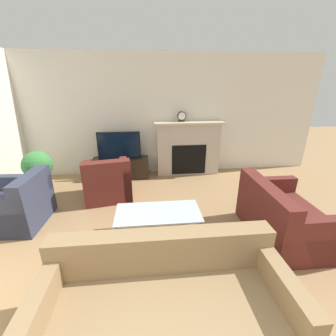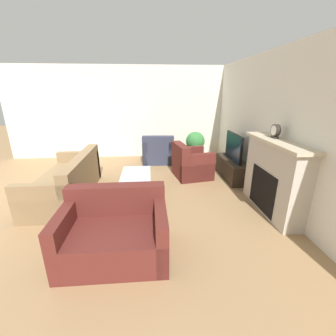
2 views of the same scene
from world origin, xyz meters
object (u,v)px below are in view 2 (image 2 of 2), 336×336
(couch_loveseat, at_px, (115,233))
(armchair_accent, at_px, (191,165))
(coffee_table, at_px, (136,177))
(couch_sectional, at_px, (68,183))
(potted_plant, at_px, (195,143))
(tv, at_px, (234,147))
(mantel_clock, at_px, (275,131))
(armchair_by_window, at_px, (158,152))

(couch_loveseat, distance_m, armchair_accent, 2.99)
(coffee_table, bearing_deg, couch_loveseat, -5.40)
(couch_sectional, xyz_separation_m, couch_loveseat, (1.76, 1.16, 0.00))
(armchair_accent, distance_m, coffee_table, 1.54)
(potted_plant, bearing_deg, armchair_accent, -15.10)
(tv, relative_size, armchair_accent, 0.99)
(coffee_table, height_order, potted_plant, potted_plant)
(couch_sectional, relative_size, mantel_clock, 9.07)
(coffee_table, relative_size, potted_plant, 1.38)
(armchair_accent, xyz_separation_m, mantel_clock, (1.56, 1.09, 1.07))
(tv, distance_m, armchair_accent, 1.08)
(armchair_accent, distance_m, potted_plant, 1.45)
(tv, height_order, coffee_table, tv)
(armchair_accent, distance_m, mantel_clock, 2.18)
(armchair_by_window, bearing_deg, tv, 143.66)
(couch_sectional, height_order, potted_plant, potted_plant)
(tv, xyz_separation_m, coffee_table, (0.74, -2.23, -0.40))
(mantel_clock, bearing_deg, armchair_accent, -145.14)
(armchair_accent, height_order, potted_plant, potted_plant)
(couch_sectional, xyz_separation_m, coffee_table, (0.01, 1.32, 0.08))
(potted_plant, bearing_deg, armchair_by_window, -84.04)
(tv, distance_m, armchair_by_window, 2.25)
(couch_sectional, bearing_deg, armchair_accent, 108.62)
(couch_loveseat, xyz_separation_m, mantel_clock, (-1.07, 2.52, 1.07))
(couch_loveseat, distance_m, armchair_by_window, 3.96)
(armchair_by_window, bearing_deg, coffee_table, 79.37)
(couch_loveseat, bearing_deg, tv, 46.03)
(potted_plant, xyz_separation_m, mantel_clock, (2.94, 0.72, 0.84))
(tv, xyz_separation_m, armchair_accent, (-0.15, -0.97, -0.46))
(tv, distance_m, coffee_table, 2.38)
(armchair_by_window, distance_m, mantel_clock, 3.52)
(armchair_accent, bearing_deg, couch_sectional, 98.44)
(couch_sectional, distance_m, mantel_clock, 3.89)
(couch_sectional, height_order, armchair_by_window, same)
(tv, bearing_deg, couch_sectional, -78.46)
(couch_sectional, relative_size, potted_plant, 2.41)
(tv, xyz_separation_m, couch_loveseat, (2.48, -2.40, -0.47))
(potted_plant, bearing_deg, mantel_clock, 13.68)
(tv, relative_size, mantel_clock, 4.15)
(armchair_by_window, xyz_separation_m, mantel_clock, (2.82, 1.82, 1.07))
(couch_sectional, distance_m, potted_plant, 3.72)
(couch_sectional, distance_m, armchair_by_window, 2.83)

